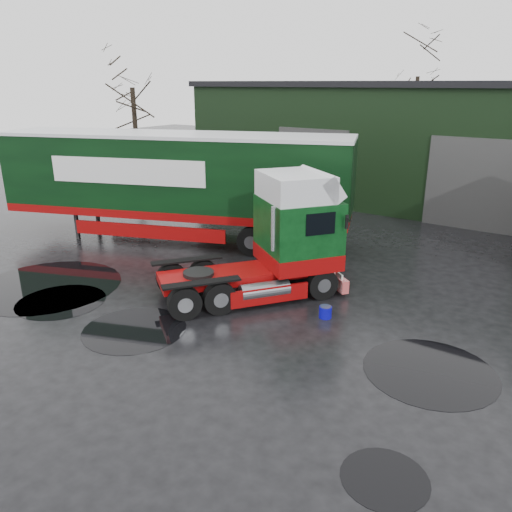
{
  "coord_description": "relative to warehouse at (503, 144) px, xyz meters",
  "views": [
    {
      "loc": [
        6.46,
        -9.2,
        6.23
      ],
      "look_at": [
        -0.92,
        1.48,
        1.7
      ],
      "focal_mm": 35.0,
      "sensor_mm": 36.0,
      "label": 1
    }
  ],
  "objects": [
    {
      "name": "puddle_0",
      "position": [
        -4.98,
        -21.25,
        -3.15
      ],
      "size": [
        2.75,
        2.75,
        0.01
      ],
      "primitive_type": "cylinder",
      "color": "black",
      "rests_on": "ground"
    },
    {
      "name": "puddle_4",
      "position": [
        -8.15,
        -21.27,
        -3.15
      ],
      "size": [
        2.62,
        2.62,
        0.01
      ],
      "primitive_type": "cylinder",
      "color": "black",
      "rests_on": "ground"
    },
    {
      "name": "trailer_left",
      "position": [
        -9.5,
        -14.67,
        -0.95
      ],
      "size": [
        14.28,
        7.79,
        4.41
      ],
      "primitive_type": null,
      "rotation": [
        0.0,
        0.0,
        1.94
      ],
      "color": "silver",
      "rests_on": "ground"
    },
    {
      "name": "puddle_3",
      "position": [
        2.47,
        -22.55,
        -3.15
      ],
      "size": [
        1.48,
        1.48,
        0.01
      ],
      "primitive_type": "cylinder",
      "color": "black",
      "rests_on": "ground"
    },
    {
      "name": "puddle_1",
      "position": [
        2.12,
        -18.84,
        -3.15
      ],
      "size": [
        3.01,
        3.01,
        0.01
      ],
      "primitive_type": "cylinder",
      "color": "black",
      "rests_on": "ground"
    },
    {
      "name": "tree_left",
      "position": [
        -19.0,
        -8.0,
        1.09
      ],
      "size": [
        4.4,
        4.4,
        8.5
      ],
      "primitive_type": null,
      "color": "black",
      "rests_on": "ground"
    },
    {
      "name": "ground",
      "position": [
        -2.0,
        -20.0,
        -3.16
      ],
      "size": [
        100.0,
        100.0,
        0.0
      ],
      "primitive_type": "plane",
      "color": "black"
    },
    {
      "name": "warehouse",
      "position": [
        0.0,
        0.0,
        0.0
      ],
      "size": [
        32.4,
        12.4,
        6.3
      ],
      "color": "black",
      "rests_on": "ground"
    },
    {
      "name": "wash_bucket",
      "position": [
        -1.12,
        -17.71,
        -2.99
      ],
      "size": [
        0.36,
        0.36,
        0.33
      ],
      "primitive_type": "cylinder",
      "rotation": [
        0.0,
        0.0,
        0.01
      ],
      "color": "#0A07A1",
      "rests_on": "ground"
    },
    {
      "name": "hero_tractor",
      "position": [
        -3.84,
        -17.74,
        -1.28
      ],
      "size": [
        5.62,
        6.39,
        3.75
      ],
      "primitive_type": null,
      "rotation": [
        0.0,
        0.0,
        -0.63
      ],
      "color": "#083511",
      "rests_on": "ground"
    },
    {
      "name": "puddle_2",
      "position": [
        -9.58,
        -20.75,
        -3.15
      ],
      "size": [
        4.62,
        4.62,
        0.01
      ],
      "primitive_type": "cylinder",
      "color": "black",
      "rests_on": "ground"
    },
    {
      "name": "tree_back_a",
      "position": [
        -8.0,
        10.0,
        1.59
      ],
      "size": [
        4.4,
        4.4,
        9.5
      ],
      "primitive_type": null,
      "color": "black",
      "rests_on": "ground"
    }
  ]
}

